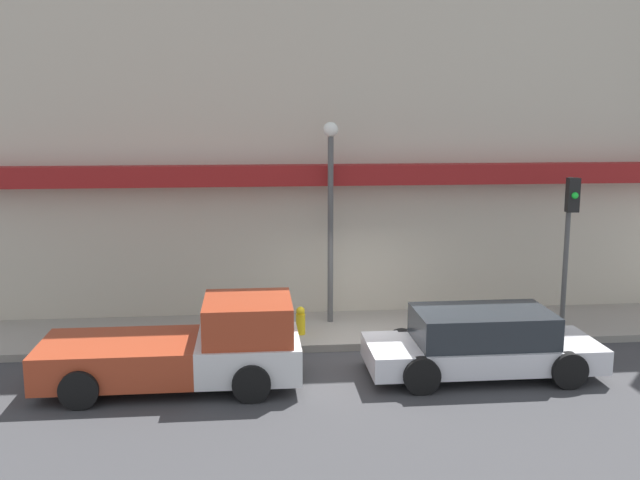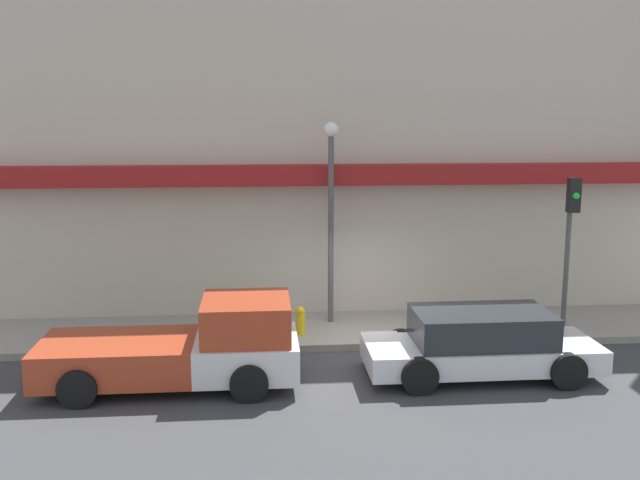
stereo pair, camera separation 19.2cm
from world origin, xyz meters
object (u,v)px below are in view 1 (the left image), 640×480
(traffic_light, at_px, (569,226))
(pickup_truck, at_px, (190,348))
(fire_hydrant, at_px, (301,320))
(street_lamp, at_px, (331,197))
(parked_car, at_px, (482,343))

(traffic_light, bearing_deg, pickup_truck, -164.61)
(fire_hydrant, distance_m, street_lamp, 3.06)
(fire_hydrant, height_order, street_lamp, street_lamp)
(fire_hydrant, xyz_separation_m, traffic_light, (6.36, -0.13, 2.17))
(traffic_light, bearing_deg, fire_hydrant, 178.86)
(street_lamp, height_order, traffic_light, street_lamp)
(pickup_truck, distance_m, traffic_light, 9.23)
(pickup_truck, distance_m, parked_car, 5.88)
(fire_hydrant, bearing_deg, pickup_truck, -132.97)
(pickup_truck, xyz_separation_m, traffic_light, (8.71, 2.40, 1.92))
(parked_car, height_order, traffic_light, traffic_light)
(street_lamp, bearing_deg, traffic_light, -11.13)
(pickup_truck, bearing_deg, parked_car, 1.42)
(pickup_truck, bearing_deg, traffic_light, 16.81)
(parked_car, distance_m, fire_hydrant, 4.34)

